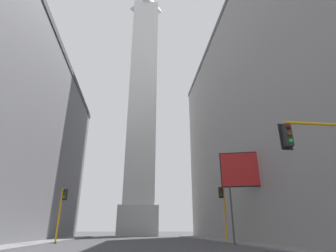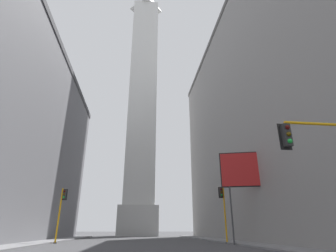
# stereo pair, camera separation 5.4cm
# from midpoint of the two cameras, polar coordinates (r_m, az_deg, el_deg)

# --- Properties ---
(sidewalk_right) EXTENTS (5.00, 78.06, 0.15)m
(sidewalk_right) POSITION_cam_midpoint_polar(r_m,az_deg,el_deg) (28.87, 21.62, -23.02)
(sidewalk_right) COLOR slate
(sidewalk_right) RESTS_ON ground_plane
(building_right) EXTENTS (25.76, 56.93, 37.06)m
(building_right) POSITION_cam_midpoint_polar(r_m,az_deg,el_deg) (47.52, 27.33, 1.99)
(building_right) COLOR gray
(building_right) RESTS_ON ground_plane
(obelisk) EXTENTS (9.46, 9.46, 77.87)m
(obelisk) POSITION_cam_midpoint_polar(r_m,az_deg,el_deg) (76.33, -5.59, 6.51)
(obelisk) COLOR silver
(obelisk) RESTS_ON ground_plane
(traffic_light_mid_left) EXTENTS (0.78, 0.50, 6.13)m
(traffic_light_mid_left) POSITION_cam_midpoint_polar(r_m,az_deg,el_deg) (34.93, -22.21, -15.90)
(traffic_light_mid_left) COLOR orange
(traffic_light_mid_left) RESTS_ON ground_plane
(traffic_light_mid_right) EXTENTS (0.76, 0.53, 6.38)m
(traffic_light_mid_right) POSITION_cam_midpoint_polar(r_m,az_deg,el_deg) (33.33, 11.92, -16.49)
(traffic_light_mid_right) COLOR orange
(traffic_light_mid_right) RESTS_ON ground_plane
(billboard_sign) EXTENTS (5.20, 1.71, 9.80)m
(billboard_sign) POSITION_cam_midpoint_polar(r_m,az_deg,el_deg) (31.16, 16.30, -9.46)
(billboard_sign) COLOR #3F3F42
(billboard_sign) RESTS_ON ground_plane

